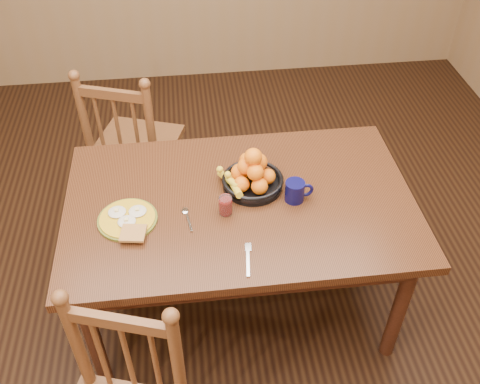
{
  "coord_description": "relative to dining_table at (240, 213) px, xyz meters",
  "views": [
    {
      "loc": [
        -0.21,
        -1.79,
        2.42
      ],
      "look_at": [
        0.0,
        0.0,
        0.8
      ],
      "focal_mm": 40.0,
      "sensor_mm": 36.0,
      "label": 1
    }
  ],
  "objects": [
    {
      "name": "spoon",
      "position": [
        -0.25,
        -0.07,
        0.09
      ],
      "size": [
        0.04,
        0.16,
        0.01
      ],
      "rotation": [
        0.0,
        0.0,
        0.15
      ],
      "color": "silver",
      "rests_on": "dining_table"
    },
    {
      "name": "coffee_mug",
      "position": [
        0.25,
        -0.02,
        0.14
      ],
      "size": [
        0.13,
        0.09,
        0.1
      ],
      "color": "#0A0A39",
      "rests_on": "dining_table"
    },
    {
      "name": "dining_table",
      "position": [
        0.0,
        0.0,
        0.0
      ],
      "size": [
        1.6,
        1.0,
        0.75
      ],
      "color": "black",
      "rests_on": "ground"
    },
    {
      "name": "fork",
      "position": [
        -0.01,
        -0.35,
        0.09
      ],
      "size": [
        0.04,
        0.18,
        0.0
      ],
      "rotation": [
        0.0,
        0.0,
        -0.11
      ],
      "color": "silver",
      "rests_on": "dining_table"
    },
    {
      "name": "breakfast_plate",
      "position": [
        -0.51,
        -0.08,
        0.1
      ],
      "size": [
        0.26,
        0.29,
        0.04
      ],
      "color": "#59601E",
      "rests_on": "dining_table"
    },
    {
      "name": "juice_glass",
      "position": [
        -0.07,
        -0.08,
        0.13
      ],
      "size": [
        0.06,
        0.06,
        0.09
      ],
      "color": "silver",
      "rests_on": "dining_table"
    },
    {
      "name": "chair_far",
      "position": [
        -0.54,
        0.82,
        -0.16
      ],
      "size": [
        0.59,
        0.58,
        1.03
      ],
      "rotation": [
        0.0,
        0.0,
        2.81
      ],
      "color": "#542F19",
      "rests_on": "ground"
    },
    {
      "name": "fruit_bowl",
      "position": [
        0.06,
        0.09,
        0.15
      ],
      "size": [
        0.32,
        0.29,
        0.22
      ],
      "color": "black",
      "rests_on": "dining_table"
    },
    {
      "name": "room",
      "position": [
        0.0,
        0.0,
        0.68
      ],
      "size": [
        4.52,
        5.02,
        2.72
      ],
      "color": "black",
      "rests_on": "ground"
    }
  ]
}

